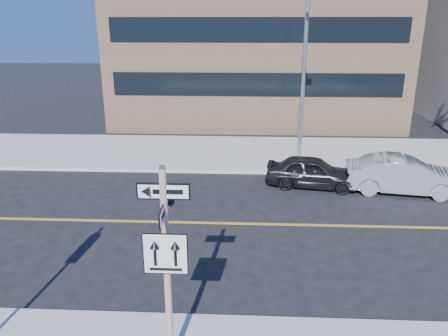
# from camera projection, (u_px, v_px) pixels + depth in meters

# --- Properties ---
(ground) EXTENTS (120.00, 120.00, 0.00)m
(ground) POSITION_uv_depth(u_px,v_px,m) (188.00, 293.00, 10.94)
(ground) COLOR black
(ground) RESTS_ON ground
(sign_pole) EXTENTS (0.92, 0.92, 4.06)m
(sign_pole) POSITION_uv_depth(u_px,v_px,m) (166.00, 260.00, 7.78)
(sign_pole) COLOR silver
(sign_pole) RESTS_ON near_sidewalk
(parked_car_a) EXTENTS (2.08, 3.92, 1.27)m
(parked_car_a) POSITION_uv_depth(u_px,v_px,m) (312.00, 172.00, 17.74)
(parked_car_a) COLOR black
(parked_car_a) RESTS_ON ground
(parked_car_b) EXTENTS (2.18, 4.57, 1.45)m
(parked_car_b) POSITION_uv_depth(u_px,v_px,m) (403.00, 175.00, 17.09)
(parked_car_b) COLOR gray
(parked_car_b) RESTS_ON ground
(streetlight_a) EXTENTS (0.55, 2.25, 8.00)m
(streetlight_a) POSITION_uv_depth(u_px,v_px,m) (305.00, 61.00, 19.40)
(streetlight_a) COLOR gray
(streetlight_a) RESTS_ON far_sidewalk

